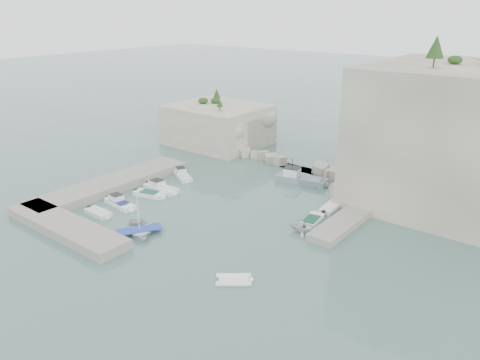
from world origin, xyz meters
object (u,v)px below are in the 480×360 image
Objects in this scene: inflatable_dinghy at (234,281)px; work_boat at (301,183)px; motorboat_e at (98,215)px; rowboat at (140,233)px; tender_east_b at (311,223)px; motorboat_a at (182,177)px; motorboat_d at (120,206)px; tender_east_a at (303,232)px; motorboat_c at (150,196)px; tender_east_c at (331,209)px; tender_east_d at (343,201)px; motorboat_b at (161,190)px.

work_boat reaches higher than inflatable_dinghy.
motorboat_e is 7.68m from rowboat.
motorboat_e is 0.80× the size of tender_east_b.
rowboat is 0.66× the size of work_boat.
rowboat is at bearing -31.09° from motorboat_a.
motorboat_e is at bearing -79.65° from motorboat_d.
tender_east_a reaches higher than rowboat.
work_boat reaches higher than motorboat_d.
motorboat_e is at bearing -129.46° from work_boat.
motorboat_c is 0.96× the size of tender_east_c.
motorboat_d is at bearing -133.53° from work_boat.
tender_east_b reaches higher than inflatable_dinghy.
tender_east_d reaches higher than tender_east_a.
motorboat_d reaches higher than motorboat_e.
motorboat_d is at bearing 145.09° from tender_east_d.
motorboat_a is 7.95m from motorboat_c.
tender_east_b is at bearing -165.22° from tender_east_d.
motorboat_a is 22.73m from tender_east_c.
motorboat_b reaches higher than rowboat.
motorboat_b is at bearing 77.03° from tender_east_a.
tender_east_b is at bearing -64.80° from work_boat.
motorboat_b is at bearing 95.70° from motorboat_d.
motorboat_a is at bearing 96.26° from motorboat_e.
motorboat_b is 21.75m from tender_east_a.
rowboat is 1.08× the size of tender_east_b.
motorboat_d is at bearing -109.90° from motorboat_c.
inflatable_dinghy is 0.73× the size of tender_east_d.
motorboat_a reaches higher than rowboat.
motorboat_a is 1.41× the size of motorboat_e.
inflatable_dinghy is at bearing -2.22° from motorboat_e.
work_boat is (13.08, 16.71, 0.00)m from motorboat_c.
rowboat is (9.13, -15.73, 0.00)m from motorboat_a.
rowboat is 1.62× the size of tender_east_a.
tender_east_a is at bearing 28.45° from motorboat_e.
work_boat is (-8.35, 13.25, 0.00)m from tender_east_a.
motorboat_a is at bearing -159.79° from work_boat.
rowboat is at bearing 137.09° from inflatable_dinghy.
motorboat_e is at bearing -55.90° from motorboat_a.
motorboat_c is (1.69, -7.77, 0.00)m from motorboat_a.
tender_east_a is at bearing 4.51° from motorboat_b.
tender_east_b is at bearing -14.12° from rowboat.
rowboat is at bearing 139.54° from tender_east_c.
motorboat_c is 21.79m from tender_east_b.
motorboat_c and tender_east_c have the same top height.
tender_east_a is at bearing 52.19° from inflatable_dinghy.
motorboat_d is at bearing -89.70° from motorboat_b.
inflatable_dinghy is (23.29, -16.79, 0.00)m from motorboat_a.
motorboat_b and motorboat_d have the same top height.
tender_east_b is (21.21, 13.74, 0.00)m from motorboat_e.
motorboat_e is (0.05, -10.16, 0.00)m from motorboat_b.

